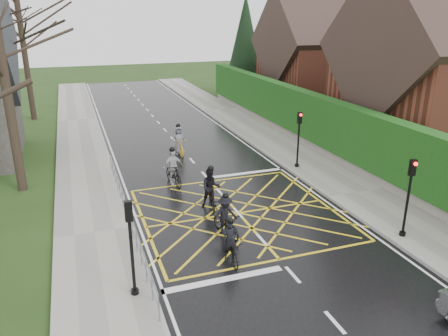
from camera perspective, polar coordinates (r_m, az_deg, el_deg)
ground at (r=18.98m, az=1.88°, el=-5.92°), size 120.00×120.00×0.00m
road at (r=18.98m, az=1.88°, el=-5.90°), size 9.00×80.00×0.01m
sidewalk_right at (r=21.69m, az=16.85°, el=-3.21°), size 3.00×80.00×0.15m
sidewalk_left at (r=17.89m, az=-16.55°, el=-8.21°), size 3.00×80.00×0.15m
stone_wall at (r=27.19m, az=12.62°, el=2.40°), size 0.50×38.00×0.70m
hedge at (r=26.74m, az=12.90°, el=5.99°), size 0.90×38.00×2.80m
house_far at (r=40.10m, az=12.69°, el=13.70°), size 9.80×8.80×10.30m
conifer at (r=45.37m, az=2.79°, el=15.58°), size 4.60×4.60×10.00m
tree_far at (r=38.07m, az=-25.04°, el=16.40°), size 8.40×8.40×10.40m
railing_south at (r=14.57m, az=-10.51°, el=-11.28°), size 0.05×5.04×1.03m
railing_north at (r=21.33m, az=-13.83°, el=-1.25°), size 0.05×6.04×1.03m
traffic_light_ne at (r=24.02m, az=9.69°, el=3.60°), size 0.24×0.31×3.21m
traffic_light_se at (r=17.59m, az=22.88°, el=-3.77°), size 0.24×0.31×3.21m
traffic_light_sw at (r=13.22m, az=-11.98°, el=-10.39°), size 0.24×0.31×3.21m
cyclist_rear at (r=15.35m, az=0.88°, el=-10.29°), size 0.66×1.69×1.62m
cyclist_back at (r=19.30m, az=-1.68°, el=-3.09°), size 0.97×1.99×1.93m
cyclist_mid at (r=17.00m, az=0.22°, el=-6.74°), size 1.13×1.87×1.73m
cyclist_front at (r=21.90m, az=-6.65°, el=-0.40°), size 1.12×2.04×1.98m
cyclist_lead at (r=26.67m, az=-5.90°, el=3.15°), size 0.86×1.97×1.91m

